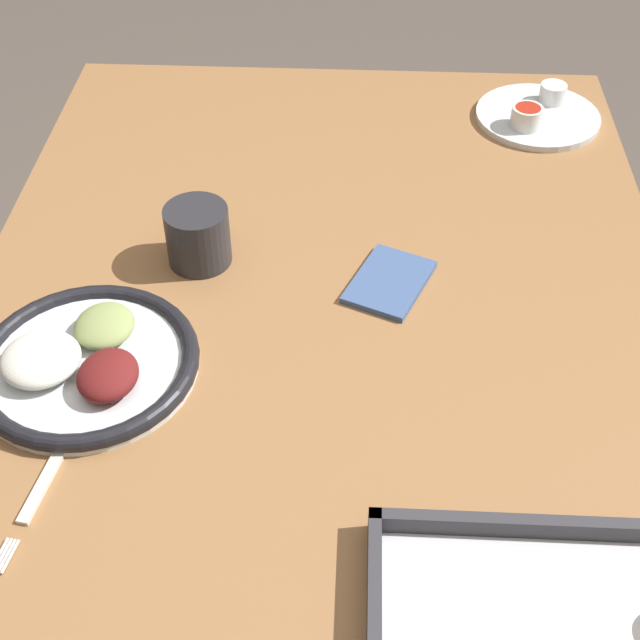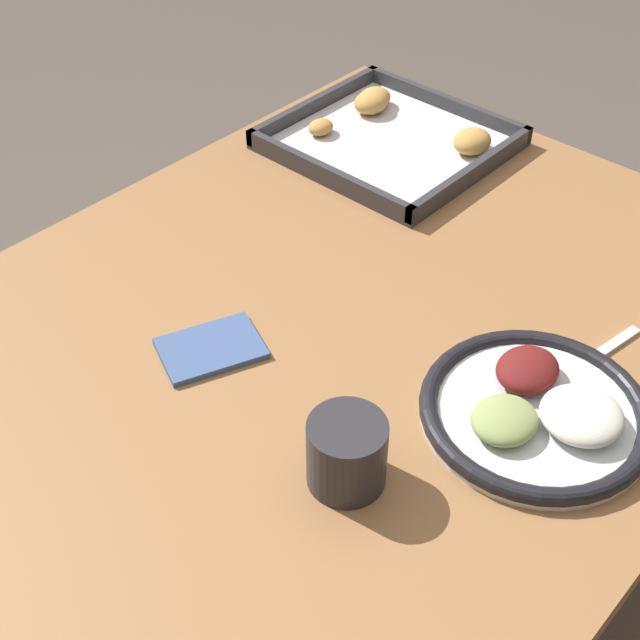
# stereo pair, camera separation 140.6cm
# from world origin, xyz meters

# --- Properties ---
(ground_plane) EXTENTS (8.00, 8.00, 0.00)m
(ground_plane) POSITION_xyz_m (0.00, 0.00, 0.00)
(ground_plane) COLOR #564C44
(dining_table) EXTENTS (1.23, 0.85, 0.72)m
(dining_table) POSITION_xyz_m (0.00, 0.00, 0.62)
(dining_table) COLOR olive
(dining_table) RESTS_ON ground_plane
(dinner_plate) EXTENTS (0.25, 0.25, 0.04)m
(dinner_plate) POSITION_xyz_m (0.09, -0.25, 0.73)
(dinner_plate) COLOR silver
(dinner_plate) RESTS_ON dining_table
(fork) EXTENTS (0.20, 0.04, 0.00)m
(fork) POSITION_xyz_m (0.23, -0.26, 0.72)
(fork) COLOR silver
(fork) RESTS_ON dining_table
(saucer_plate) EXTENTS (0.19, 0.19, 0.04)m
(saucer_plate) POSITION_xyz_m (-0.47, 0.31, 0.73)
(saucer_plate) COLOR silver
(saucer_plate) RESTS_ON dining_table
(drinking_cup) EXTENTS (0.08, 0.08, 0.08)m
(drinking_cup) POSITION_xyz_m (-0.11, -0.16, 0.76)
(drinking_cup) COLOR #28282D
(drinking_cup) RESTS_ON dining_table
(napkin) EXTENTS (0.14, 0.12, 0.01)m
(napkin) POSITION_xyz_m (-0.07, 0.08, 0.72)
(napkin) COLOR #3F598C
(napkin) RESTS_ON dining_table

